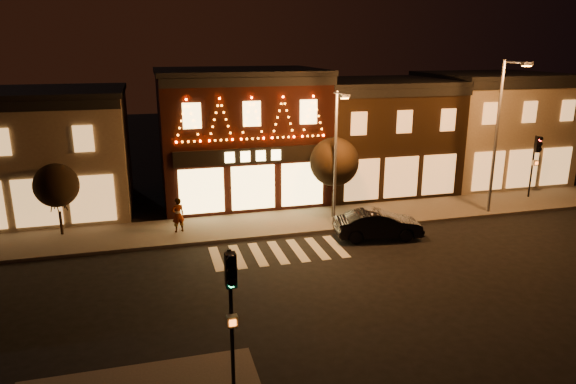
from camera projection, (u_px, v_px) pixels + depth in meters
name	position (u px, v px, depth m)	size (l,w,h in m)	color
ground	(301.00, 288.00, 21.59)	(120.00, 120.00, 0.00)	black
sidewalk_far	(295.00, 221.00, 29.50)	(44.00, 4.00, 0.15)	#47423D
building_left	(20.00, 153.00, 30.32)	(12.20, 8.28, 7.30)	#746452
building_pulp	(240.00, 135.00, 33.43)	(10.20, 8.34, 8.30)	black
building_right_a	(376.00, 134.00, 35.93)	(9.20, 8.28, 7.50)	black
building_right_b	(489.00, 127.00, 38.15)	(9.20, 8.28, 7.80)	#746452
traffic_signal_near	(231.00, 294.00, 14.19)	(0.31, 0.44, 4.29)	black
traffic_signal_far	(536.00, 154.00, 33.12)	(0.34, 0.46, 4.04)	black
streetlamp_mid	(337.00, 149.00, 27.25)	(0.48, 1.68, 7.32)	#59595E
streetlamp_right	(500.00, 126.00, 29.43)	(0.56, 2.01, 8.80)	#59595E
tree_left	(56.00, 185.00, 26.62)	(2.26, 2.26, 3.78)	black
tree_right	(334.00, 162.00, 29.22)	(2.77, 2.77, 4.63)	black
dark_sedan	(378.00, 224.00, 27.00)	(1.56, 4.49, 1.48)	black
pedestrian	(178.00, 215.00, 27.44)	(0.68, 0.44, 1.86)	gray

